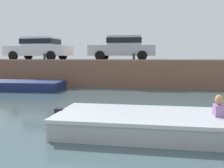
% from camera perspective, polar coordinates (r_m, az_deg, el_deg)
% --- Properties ---
extents(ground_plane, '(400.00, 400.00, 0.00)m').
position_cam_1_polar(ground_plane, '(8.33, 5.88, -6.37)').
color(ground_plane, '#3D5156').
extents(far_quay_wall, '(60.00, 6.00, 1.57)m').
position_cam_1_polar(far_quay_wall, '(17.44, 8.04, 2.84)').
color(far_quay_wall, brown).
rests_on(far_quay_wall, ground).
extents(far_wall_coping, '(60.00, 0.24, 0.08)m').
position_cam_1_polar(far_wall_coping, '(14.53, 7.72, 5.42)').
color(far_wall_coping, '#9F6C52').
rests_on(far_wall_coping, far_quay_wall).
extents(boat_moored_west_navy, '(6.83, 2.33, 0.48)m').
position_cam_1_polar(boat_moored_west_navy, '(15.04, -22.77, -0.24)').
color(boat_moored_west_navy, navy).
rests_on(boat_moored_west_navy, ground).
extents(motorboat_passing, '(7.02, 2.02, 0.97)m').
position_cam_1_polar(motorboat_passing, '(6.11, 17.73, -8.98)').
color(motorboat_passing, '#93999E').
rests_on(motorboat_passing, ground).
extents(car_leftmost_white, '(4.41, 2.18, 1.54)m').
position_cam_1_polar(car_leftmost_white, '(17.73, -16.24, 7.99)').
color(car_leftmost_white, white).
rests_on(car_leftmost_white, far_quay_wall).
extents(car_left_inner_silver, '(4.22, 2.12, 1.54)m').
position_cam_1_polar(car_left_inner_silver, '(16.09, 2.54, 8.42)').
color(car_left_inner_silver, '#B7BABC').
rests_on(car_left_inner_silver, far_quay_wall).
extents(mooring_bollard_west, '(0.15, 0.15, 0.45)m').
position_cam_1_polar(mooring_bollard_west, '(16.15, -15.16, 6.05)').
color(mooring_bollard_west, '#2D2B28').
rests_on(mooring_bollard_west, far_quay_wall).
extents(mooring_bollard_mid, '(0.15, 0.15, 0.45)m').
position_cam_1_polar(mooring_bollard_mid, '(14.70, 5.00, 6.24)').
color(mooring_bollard_mid, '#2D2B28').
rests_on(mooring_bollard_mid, far_quay_wall).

